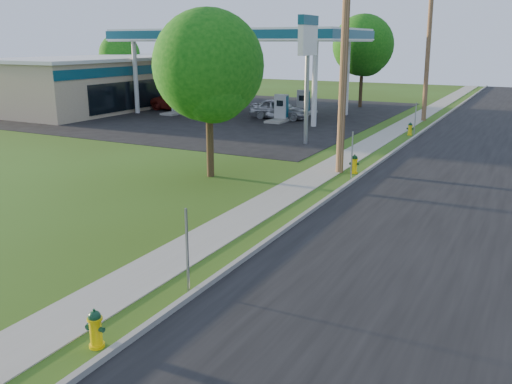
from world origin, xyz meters
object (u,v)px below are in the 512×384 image
Objects in this scene: utility_pole_far at (428,52)px; car_red at (181,102)px; utility_pole_mid at (344,56)px; tree_back at (120,56)px; tree_lot at (364,48)px; fuel_pump_ne at (281,111)px; price_pylon at (308,43)px; tree_verge at (209,70)px; hydrant_far at (410,129)px; fuel_pump_sw at (205,100)px; fuel_pump_se at (303,105)px; hydrant_near at (95,329)px; fuel_pump_nw at (178,104)px; car_silver at (279,109)px; hydrant_mid at (354,164)px.

utility_pole_far reaches higher than car_red.
utility_pole_mid is 18.00m from utility_pole_far.
tree_lot is at bearing 3.73° from tree_back.
car_red is (-9.93, 1.76, -0.02)m from fuel_pump_ne.
tree_verge is at bearing -93.91° from price_pylon.
tree_lot reaches higher than hydrant_far.
fuel_pump_sw is 9.00m from fuel_pump_se.
tree_verge is 37.18m from tree_back.
hydrant_near is 0.16× the size of car_red.
tree_back reaches higher than fuel_pump_nw.
fuel_pump_se reaches higher than car_silver.
utility_pole_far is 33.83m from hydrant_near.
tree_back is 1.46× the size of car_silver.
hydrant_near is (9.55, -28.53, -0.34)m from fuel_pump_ne.
fuel_pump_ne reaches higher than car_silver.
fuel_pump_nw is at bearing -33.87° from tree_back.
utility_pole_far is 2.97× the size of fuel_pump_nw.
fuel_pump_ne is 4.10× the size of hydrant_near.
hydrant_far is (-0.04, 11.11, -0.02)m from hydrant_mid.
tree_verge is at bearing -50.59° from fuel_pump_nw.
hydrant_far is at bearing -5.50° from fuel_pump_nw.
tree_lot is 25.14m from hydrant_mid.
fuel_pump_nw is at bearing -156.04° from fuel_pump_se.
fuel_pump_se is 8.44m from tree_lot.
utility_pole_mid reaches higher than price_pylon.
utility_pole_mid reaches higher than hydrant_near.
fuel_pump_ne is at bearing 124.40° from utility_pole_mid.
price_pylon reaches higher than fuel_pump_nw.
fuel_pump_sw reaches higher than hydrant_near.
fuel_pump_se is at bearing -75.66° from car_red.
fuel_pump_se is 0.41× the size of tree_lot.
fuel_pump_se is 0.47× the size of price_pylon.
utility_pole_far is 2.97× the size of fuel_pump_sw.
price_pylon is 22.11m from hydrant_near.
price_pylon reaches higher than hydrant_far.
tree_lot is at bearing -52.36° from car_red.
utility_pole_far reaches higher than tree_verge.
price_pylon is at bearing -66.50° from fuel_pump_se.
utility_pole_far is 12.19× the size of hydrant_near.
tree_back is at bearing 146.13° from fuel_pump_nw.
price_pylon reaches higher than car_silver.
fuel_pump_ne and fuel_pump_se have the same top height.
fuel_pump_sw is at bearing -149.40° from tree_lot.
utility_pole_far is 11.37× the size of hydrant_mid.
fuel_pump_sw is at bearing 119.69° from hydrant_near.
car_red is at bearing 122.75° from hydrant_near.
hydrant_near is at bearing -49.48° from tree_back.
hydrant_far is (-0.07, 26.75, 0.01)m from hydrant_near.
utility_pole_far is 11.99× the size of hydrant_far.
fuel_pump_sw is 25.07m from hydrant_mid.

